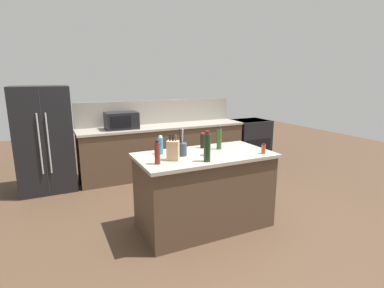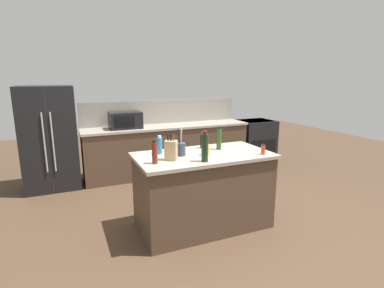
{
  "view_description": "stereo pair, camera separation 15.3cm",
  "coord_description": "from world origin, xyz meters",
  "views": [
    {
      "loc": [
        -1.66,
        -3.09,
        1.86
      ],
      "look_at": [
        0.0,
        0.35,
        0.99
      ],
      "focal_mm": 28.0,
      "sensor_mm": 36.0,
      "label": 1
    },
    {
      "loc": [
        -1.52,
        -3.16,
        1.86
      ],
      "look_at": [
        0.0,
        0.35,
        0.99
      ],
      "focal_mm": 28.0,
      "sensor_mm": 36.0,
      "label": 2
    }
  ],
  "objects": [
    {
      "name": "olive_oil_bottle",
      "position": [
        0.28,
        0.13,
        1.08
      ],
      "size": [
        0.06,
        0.06,
        0.3
      ],
      "color": "#2D4C1E",
      "rests_on": "kitchen_island"
    },
    {
      "name": "back_counter_run",
      "position": [
        0.3,
        2.2,
        0.47
      ],
      "size": [
        3.19,
        0.66,
        0.94
      ],
      "color": "#4C3828",
      "rests_on": "ground_plane"
    },
    {
      "name": "utensil_crock",
      "position": [
        -0.28,
        0.05,
        1.02
      ],
      "size": [
        0.12,
        0.12,
        0.32
      ],
      "color": "#333D4C",
      "rests_on": "kitchen_island"
    },
    {
      "name": "knife_block",
      "position": [
        -0.45,
        -0.09,
        1.05
      ],
      "size": [
        0.16,
        0.16,
        0.29
      ],
      "rotation": [
        0.0,
        0.0,
        -0.59
      ],
      "color": "tan",
      "rests_on": "kitchen_island"
    },
    {
      "name": "ground_plane",
      "position": [
        0.0,
        0.0,
        0.0
      ],
      "size": [
        14.0,
        14.0,
        0.0
      ],
      "primitive_type": "plane",
      "color": "#473323"
    },
    {
      "name": "kitchen_island",
      "position": [
        0.0,
        0.0,
        0.47
      ],
      "size": [
        1.64,
        0.88,
        0.94
      ],
      "color": "#4C3828",
      "rests_on": "ground_plane"
    },
    {
      "name": "dish_soap_bottle",
      "position": [
        -0.48,
        0.22,
        1.05
      ],
      "size": [
        0.06,
        0.06,
        0.23
      ],
      "color": "#3384BC",
      "rests_on": "kitchen_island"
    },
    {
      "name": "range_oven",
      "position": [
        2.31,
        2.2,
        0.47
      ],
      "size": [
        0.76,
        0.65,
        0.92
      ],
      "color": "black",
      "rests_on": "ground_plane"
    },
    {
      "name": "wine_bottle",
      "position": [
        -0.13,
        -0.3,
        1.1
      ],
      "size": [
        0.07,
        0.07,
        0.34
      ],
      "color": "black",
      "rests_on": "kitchen_island"
    },
    {
      "name": "soy_sauce_bottle",
      "position": [
        0.12,
        0.28,
        1.04
      ],
      "size": [
        0.06,
        0.06,
        0.2
      ],
      "color": "black",
      "rests_on": "kitchen_island"
    },
    {
      "name": "wall_backsplash",
      "position": [
        0.3,
        2.52,
        1.17
      ],
      "size": [
        3.15,
        0.03,
        0.46
      ],
      "primitive_type": "cube",
      "color": "gray",
      "rests_on": "back_counter_run"
    },
    {
      "name": "refrigerator",
      "position": [
        -1.76,
        2.25,
        0.85
      ],
      "size": [
        0.85,
        0.75,
        1.71
      ],
      "color": "black",
      "rests_on": "ground_plane"
    },
    {
      "name": "spice_jar_paprika",
      "position": [
        0.65,
        -0.3,
        1.0
      ],
      "size": [
        0.05,
        0.05,
        0.12
      ],
      "color": "#B73D1E",
      "rests_on": "kitchen_island"
    },
    {
      "name": "microwave",
      "position": [
        -0.5,
        2.2,
        1.09
      ],
      "size": [
        0.56,
        0.39,
        0.3
      ],
      "color": "black",
      "rests_on": "back_counter_run"
    },
    {
      "name": "vinegar_bottle",
      "position": [
        -0.66,
        -0.16,
        1.06
      ],
      "size": [
        0.06,
        0.06,
        0.26
      ],
      "color": "maroon",
      "rests_on": "kitchen_island"
    },
    {
      "name": "honey_jar",
      "position": [
        -0.0,
        -0.07,
        1.01
      ],
      "size": [
        0.07,
        0.07,
        0.15
      ],
      "color": "gold",
      "rests_on": "kitchen_island"
    }
  ]
}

